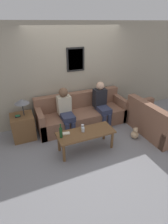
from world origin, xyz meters
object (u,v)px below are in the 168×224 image
object	(u,v)px
couch_side	(154,122)
coffee_table	(86,135)
drinking_glass	(83,130)
wine_bottle	(61,132)
teddy_bear	(135,134)
person_left	(66,109)
couch_main	(82,114)
person_right	(102,102)

from	to	relation	value
couch_side	coffee_table	xyz separation A→B (m)	(-1.87, 0.06, 0.09)
couch_side	coffee_table	size ratio (longest dim) A/B	1.14
coffee_table	drinking_glass	distance (m)	0.13
wine_bottle	teddy_bear	size ratio (longest dim) A/B	1.08
drinking_glass	person_left	xyz separation A→B (m)	(-0.11, 0.86, 0.12)
coffee_table	drinking_glass	bearing A→B (deg)	145.73
couch_main	couch_side	bearing A→B (deg)	-36.47
coffee_table	teddy_bear	size ratio (longest dim) A/B	4.24
drinking_glass	coffee_table	bearing A→B (deg)	-34.27
couch_side	person_right	world-z (taller)	person_right
couch_main	drinking_glass	distance (m)	1.12
coffee_table	couch_side	bearing A→B (deg)	-1.90
coffee_table	teddy_bear	bearing A→B (deg)	-3.87
coffee_table	drinking_glass	size ratio (longest dim) A/B	11.84
couch_side	person_left	bearing A→B (deg)	64.71
person_right	coffee_table	bearing A→B (deg)	-133.47
couch_side	wine_bottle	distance (m)	2.43
person_right	person_left	bearing A→B (deg)	-179.69
coffee_table	person_left	xyz separation A→B (m)	(-0.16, 0.90, 0.23)
coffee_table	person_left	world-z (taller)	person_left
drinking_glass	person_left	size ratio (longest dim) A/B	0.09
couch_side	teddy_bear	bearing A→B (deg)	92.33
person_right	couch_main	bearing A→B (deg)	162.38
couch_side	drinking_glass	world-z (taller)	couch_side
wine_bottle	drinking_glass	world-z (taller)	wine_bottle
couch_side	couch_main	bearing A→B (deg)	53.53
wine_bottle	drinking_glass	distance (m)	0.50
couch_main	person_right	distance (m)	0.63
couch_main	person_left	world-z (taller)	person_left
couch_side	person_right	size ratio (longest dim) A/B	1.22
couch_main	teddy_bear	xyz separation A→B (m)	(0.93, -1.15, -0.17)
teddy_bear	person_right	bearing A→B (deg)	112.99
wine_bottle	teddy_bear	world-z (taller)	wine_bottle
couch_side	person_right	bearing A→B (deg)	46.40
drinking_glass	couch_side	bearing A→B (deg)	-2.90
couch_side	drinking_glass	xyz separation A→B (m)	(-1.92, 0.10, 0.21)
coffee_table	person_right	xyz separation A→B (m)	(0.86, 0.90, 0.24)
wine_bottle	drinking_glass	xyz separation A→B (m)	(0.49, 0.01, -0.07)
wine_bottle	person_left	world-z (taller)	person_left
person_right	teddy_bear	distance (m)	1.19
wine_bottle	drinking_glass	bearing A→B (deg)	1.34
person_right	teddy_bear	world-z (taller)	person_right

